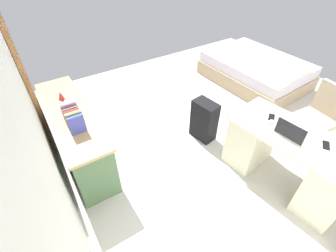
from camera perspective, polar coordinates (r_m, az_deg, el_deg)
ground_plane at (r=3.85m, az=13.37°, el=-1.60°), size 5.78×5.78×0.00m
wall_back at (r=2.17m, az=-31.32°, el=3.49°), size 4.03×0.10×2.83m
door_wooden at (r=3.65m, az=-30.93°, el=10.47°), size 0.88×0.05×2.04m
desk at (r=3.17m, az=26.46°, el=-6.97°), size 1.51×0.84×0.76m
office_chair at (r=3.88m, az=31.65°, el=0.94°), size 0.52×0.52×0.94m
credenza at (r=3.39m, az=-20.92°, el=-1.83°), size 1.80×0.48×0.75m
bed at (r=5.23m, az=20.10°, el=12.28°), size 1.97×1.50×0.58m
suitcase_black at (r=3.53m, az=8.54°, el=1.33°), size 0.39×0.27×0.62m
laptop at (r=2.87m, az=27.20°, el=-1.50°), size 0.34×0.26×0.21m
computer_mouse at (r=2.99m, az=23.20°, el=0.89°), size 0.07×0.11×0.03m
cell_phone_near_laptop at (r=2.97m, az=33.39°, el=-3.81°), size 0.13×0.15×0.01m
cell_phone_by_mouse at (r=3.08m, az=23.34°, el=1.92°), size 0.13×0.15×0.01m
book_row at (r=2.85m, az=-21.48°, el=1.71°), size 0.31×0.17×0.24m
figurine_small at (r=3.41m, az=-24.10°, el=6.59°), size 0.08×0.08×0.11m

